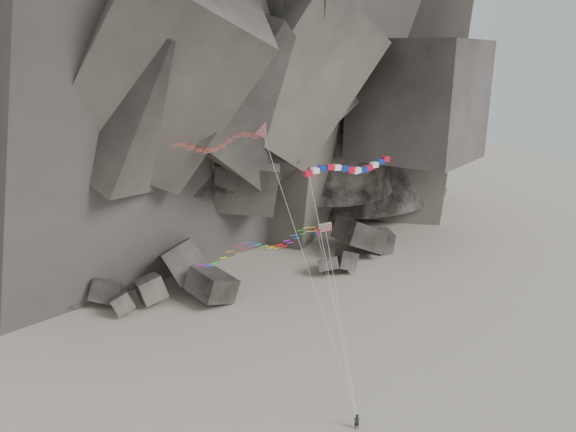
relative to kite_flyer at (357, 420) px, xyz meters
name	(u,v)px	position (x,y,z in m)	size (l,w,h in m)	color
ground	(321,404)	(-1.48, 5.09, -1.00)	(260.00, 260.00, 0.00)	gray
headland	(161,18)	(-1.48, 75.09, 41.00)	(110.00, 70.00, 84.00)	#5A544A
boulder_field	(206,270)	(-4.21, 40.79, 1.49)	(62.42, 19.43, 10.25)	#47423F
kite_flyer	(357,420)	(0.00, 0.00, 0.00)	(0.70, 0.47, 2.00)	black
delta_kite	(215,142)	(-12.13, 6.04, 28.84)	(16.42, 7.28, 29.83)	red
banner_kite	(349,169)	(2.26, 7.08, 24.89)	(10.84, 8.38, 25.03)	red
parafoil_kite	(260,245)	(-7.01, 8.67, 17.44)	(15.28, 9.13, 18.24)	#C4DA0C
pennant_kite	(324,264)	(-1.24, 5.56, 15.58)	(1.77, 6.78, 18.15)	red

